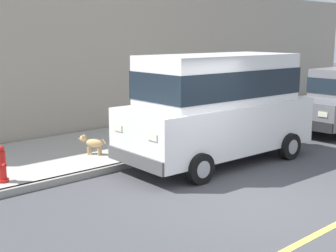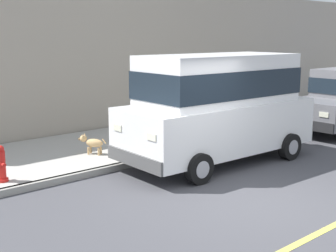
% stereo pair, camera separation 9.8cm
% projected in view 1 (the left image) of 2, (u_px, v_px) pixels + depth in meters
% --- Properties ---
extents(ground_plane, '(80.00, 80.00, 0.00)m').
position_uv_depth(ground_plane, '(251.00, 200.00, 8.50)').
color(ground_plane, '#424247').
extents(curb, '(0.16, 64.00, 0.14)m').
position_uv_depth(curb, '(141.00, 162.00, 10.82)').
color(curb, gray).
rests_on(curb, ground).
extents(sidewalk, '(3.60, 64.00, 0.14)m').
position_uv_depth(sidewalk, '(98.00, 148.00, 12.14)').
color(sidewalk, '#A8A59E').
rests_on(sidewalk, ground).
extents(lane_centre_line, '(0.12, 57.60, 0.01)m').
position_uv_depth(lane_centre_line, '(332.00, 227.00, 7.33)').
color(lane_centre_line, '#E0D64C').
rests_on(lane_centre_line, ground).
extents(car_white_van, '(2.26, 4.96, 2.52)m').
position_uv_depth(car_white_van, '(219.00, 103.00, 10.84)').
color(car_white_van, white).
rests_on(car_white_van, ground).
extents(dog_tan, '(0.68, 0.45, 0.49)m').
position_uv_depth(dog_tan, '(92.00, 143.00, 11.16)').
color(dog_tan, tan).
rests_on(dog_tan, sidewalk).
extents(fire_hydrant, '(0.34, 0.24, 0.72)m').
position_uv_depth(fire_hydrant, '(2.00, 165.00, 9.05)').
color(fire_hydrant, red).
rests_on(fire_hydrant, sidewalk).
extents(building_facade, '(0.50, 20.00, 4.45)m').
position_uv_depth(building_facade, '(184.00, 56.00, 16.62)').
color(building_facade, '#9E9384').
rests_on(building_facade, ground).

